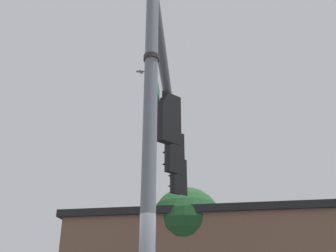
{
  "coord_description": "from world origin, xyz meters",
  "views": [
    {
      "loc": [
        -2.94,
        -3.99,
        1.41
      ],
      "look_at": [
        2.32,
        2.43,
        5.31
      ],
      "focal_mm": 41.69,
      "sensor_mm": 36.0,
      "label": 1
    }
  ],
  "objects": [
    {
      "name": "traffic_light_mid_outer",
      "position": [
        5.02,
        5.28,
        5.31
      ],
      "size": [
        0.54,
        0.49,
        1.31
      ],
      "color": "black"
    },
    {
      "name": "bird_flying",
      "position": [
        4.05,
        6.13,
        9.41
      ],
      "size": [
        0.3,
        0.36,
        0.11
      ],
      "color": "gray"
    },
    {
      "name": "signal_pole",
      "position": [
        0.0,
        0.0,
        3.4
      ],
      "size": [
        0.2,
        0.2,
        6.79
      ],
      "primitive_type": "cylinder",
      "color": "slate",
      "rests_on": "ground"
    },
    {
      "name": "tree_by_storefront",
      "position": [
        8.21,
        8.37,
        4.66
      ],
      "size": [
        2.98,
        2.98,
        6.21
      ],
      "color": "#4C3823",
      "rests_on": "ground"
    },
    {
      "name": "traffic_light_nearest_pole",
      "position": [
        2.09,
        2.21,
        5.31
      ],
      "size": [
        0.54,
        0.49,
        1.31
      ],
      "color": "black"
    },
    {
      "name": "mast_arm",
      "position": [
        2.79,
        2.92,
        6.11
      ],
      "size": [
        5.74,
        5.99,
        0.21
      ],
      "primitive_type": "cylinder",
      "rotation": [
        0.0,
        1.57,
        0.81
      ],
      "color": "slate"
    },
    {
      "name": "street_name_sign",
      "position": [
        0.27,
        0.28,
        4.89
      ],
      "size": [
        0.94,
        0.98,
        0.22
      ],
      "color": "#147238"
    },
    {
      "name": "traffic_light_mid_inner",
      "position": [
        3.56,
        3.75,
        5.31
      ],
      "size": [
        0.54,
        0.49,
        1.31
      ],
      "color": "black"
    }
  ]
}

